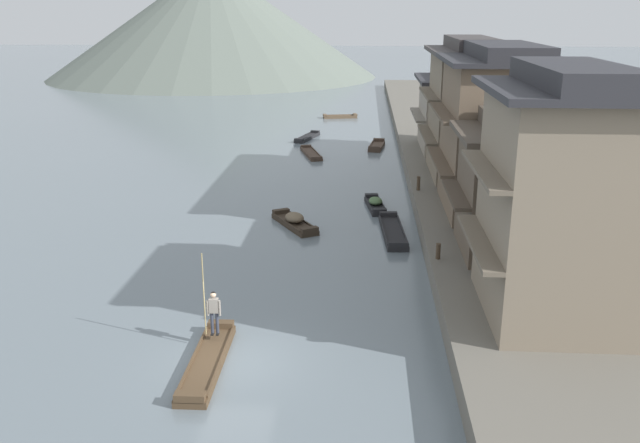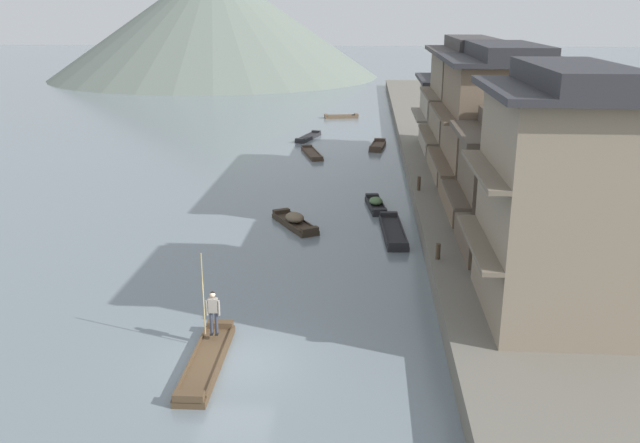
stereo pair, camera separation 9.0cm
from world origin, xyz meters
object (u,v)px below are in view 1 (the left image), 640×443
Objects in this scene: house_waterfront_far at (456,110)px; mooring_post_dock_mid at (418,183)px; boat_moored_nearest at (340,117)px; boat_upstream_distant at (377,146)px; boat_moored_third at (393,232)px; boat_moored_far at (375,204)px; house_waterfront_tall at (499,130)px; boatman_person at (213,308)px; house_waterfront_nearest at (562,197)px; house_waterfront_second at (513,186)px; boat_foreground_poled at (207,362)px; boat_midriver_upstream at (295,221)px; boat_midriver_drifting at (307,137)px; mooring_post_dock_near at (438,251)px; house_waterfront_narrow at (466,109)px; boat_moored_second at (311,154)px.

mooring_post_dock_mid is at bearing -106.07° from house_waterfront_far.
boat_upstream_distant is (3.71, -16.29, 0.03)m from boat_moored_nearest.
house_waterfront_far is at bearing -64.89° from boat_moored_nearest.
boat_moored_far reaches higher than boat_moored_third.
boat_moored_third is 1.38× the size of boat_upstream_distant.
mooring_post_dock_mid is (-3.80, 3.68, -3.87)m from house_waterfront_tall.
boatman_person is at bearing -117.92° from boat_moored_third.
house_waterfront_nearest reaches higher than house_waterfront_second.
boat_upstream_distant is (-0.52, 22.97, 0.01)m from boat_moored_third.
house_waterfront_tall is 10.45× the size of mooring_post_dock_mid.
boatman_person is 52.00m from boat_moored_nearest.
house_waterfront_nearest is at bearing -69.19° from boat_moored_far.
boat_foreground_poled is 15.23m from boat_midriver_upstream.
boat_moored_nearest is 0.61× the size of house_waterfront_second.
boat_midriver_drifting is at bearing 110.43° from house_waterfront_second.
house_waterfront_second and house_waterfront_far have the same top height.
house_waterfront_second is 4.36m from mooring_post_dock_near.
house_waterfront_far is (5.92, -4.26, 3.72)m from boat_upstream_distant.
boatman_person is 12.58m from house_waterfront_nearest.
house_waterfront_narrow is (5.43, -12.73, 5.03)m from boat_upstream_distant.
house_waterfront_far is (12.11, 31.37, 2.42)m from boatman_person.
boat_upstream_distant is at bearing 106.16° from house_waterfront_tall.
house_waterfront_nearest is 1.09× the size of house_waterfront_far.
house_waterfront_far is (12.07, 32.77, 3.75)m from boat_foreground_poled.
mooring_post_dock_near is at bearing 39.14° from boatman_person.
boat_moored_nearest is 34.51m from boat_moored_far.
boat_foreground_poled is 37.54m from boat_upstream_distant.
house_waterfront_nearest is 21.22m from house_waterfront_narrow.
mooring_post_dock_mid is at bearing 20.55° from boat_moored_far.
house_waterfront_nearest reaches higher than mooring_post_dock_near.
boat_moored_third is 0.88× the size of house_waterfront_second.
boat_moored_nearest is at bearing 78.57° from boat_midriver_drifting.
boat_midriver_upstream is (-4.44, -3.81, 0.04)m from boat_moored_far.
boat_midriver_drifting is 0.54× the size of house_waterfront_narrow.
house_waterfront_narrow is at bearing 64.40° from boat_moored_third.
boat_foreground_poled is at bearing -95.17° from boat_midriver_upstream.
boat_moored_third reaches higher than boat_moored_second.
house_waterfront_second is 23.31m from house_waterfront_far.
boat_moored_second is 20.65m from boat_moored_third.
house_waterfront_tall is at bearing 21.77° from boat_moored_third.
house_waterfront_narrow is (4.91, 10.25, 5.04)m from boat_moored_third.
boatman_person is at bearing -89.94° from boat_midriver_drifting.
boat_midriver_drifting is at bearing 125.16° from house_waterfront_narrow.
mooring_post_dock_near is at bearing -73.64° from boat_moored_third.
house_waterfront_narrow is at bearing 94.21° from house_waterfront_tall.
boat_upstream_distant is 0.49× the size of house_waterfront_far.
mooring_post_dock_mid is at bearing -79.93° from boat_moored_nearest.
boat_moored_third is 0.62× the size of house_waterfront_nearest.
boat_moored_second is at bearing -82.74° from boat_midriver_drifting.
boat_foreground_poled is at bearing -115.47° from house_waterfront_narrow.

